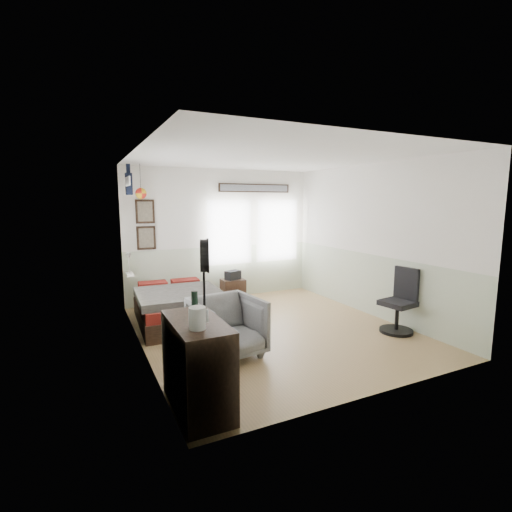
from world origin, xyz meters
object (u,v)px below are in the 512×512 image
object	(u,v)px
task_chair	(400,306)
armchair	(227,327)
bed	(178,306)
nightstand	(233,290)
dresser	(197,365)

from	to	relation	value
task_chair	armchair	bearing A→B (deg)	164.90
bed	task_chair	bearing A→B (deg)	-30.22
task_chair	bed	bearing A→B (deg)	138.72
nightstand	bed	bearing A→B (deg)	-144.99
dresser	armchair	distance (m)	1.28
nightstand	task_chair	bearing A→B (deg)	-57.02
dresser	armchair	size ratio (longest dim) A/B	1.15
dresser	armchair	world-z (taller)	dresser
bed	armchair	bearing A→B (deg)	-78.25
bed	nightstand	world-z (taller)	bed
armchair	task_chair	world-z (taller)	task_chair
bed	dresser	size ratio (longest dim) A/B	1.87
nightstand	task_chair	size ratio (longest dim) A/B	0.45
bed	task_chair	xyz separation A→B (m)	(3.03, -1.96, 0.13)
bed	dresser	xyz separation A→B (m)	(-0.46, -2.69, 0.17)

